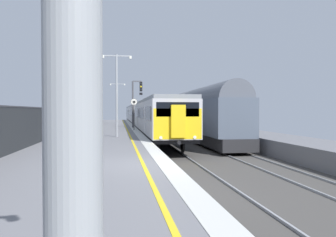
{
  "coord_description": "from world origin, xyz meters",
  "views": [
    {
      "loc": [
        -1.14,
        -10.69,
        1.73
      ],
      "look_at": [
        1.89,
        9.39,
        1.27
      ],
      "focal_mm": 35.26,
      "sensor_mm": 36.0,
      "label": 1
    }
  ],
  "objects_px": {
    "commuter_train_at_platform": "(141,114)",
    "speed_limit_sign": "(134,110)",
    "freight_train_adjacent_track": "(178,112)",
    "platform_lamp_far": "(118,100)",
    "platform_lamp_mid": "(117,88)",
    "background_tree_left": "(63,74)",
    "signal_gantry": "(135,98)",
    "background_tree_centre": "(64,69)"
  },
  "relations": [
    {
      "from": "commuter_train_at_platform",
      "to": "speed_limit_sign",
      "type": "xyz_separation_m",
      "value": [
        -1.85,
        -18.51,
        0.54
      ]
    },
    {
      "from": "freight_train_adjacent_track",
      "to": "platform_lamp_far",
      "type": "height_order",
      "value": "platform_lamp_far"
    },
    {
      "from": "commuter_train_at_platform",
      "to": "platform_lamp_mid",
      "type": "bearing_deg",
      "value": -97.3
    },
    {
      "from": "commuter_train_at_platform",
      "to": "freight_train_adjacent_track",
      "type": "bearing_deg",
      "value": -64.36
    },
    {
      "from": "platform_lamp_mid",
      "to": "speed_limit_sign",
      "type": "bearing_deg",
      "value": 78.81
    },
    {
      "from": "platform_lamp_far",
      "to": "background_tree_left",
      "type": "relative_size",
      "value": 0.66
    },
    {
      "from": "signal_gantry",
      "to": "background_tree_centre",
      "type": "distance_m",
      "value": 8.49
    },
    {
      "from": "background_tree_centre",
      "to": "background_tree_left",
      "type": "bearing_deg",
      "value": 100.32
    },
    {
      "from": "speed_limit_sign",
      "to": "background_tree_left",
      "type": "height_order",
      "value": "background_tree_left"
    },
    {
      "from": "signal_gantry",
      "to": "platform_lamp_far",
      "type": "relative_size",
      "value": 0.91
    },
    {
      "from": "freight_train_adjacent_track",
      "to": "speed_limit_sign",
      "type": "bearing_deg",
      "value": -119.92
    },
    {
      "from": "freight_train_adjacent_track",
      "to": "platform_lamp_far",
      "type": "bearing_deg",
      "value": 153.76
    },
    {
      "from": "speed_limit_sign",
      "to": "background_tree_centre",
      "type": "distance_m",
      "value": 11.0
    },
    {
      "from": "platform_lamp_mid",
      "to": "platform_lamp_far",
      "type": "height_order",
      "value": "platform_lamp_mid"
    },
    {
      "from": "freight_train_adjacent_track",
      "to": "speed_limit_sign",
      "type": "distance_m",
      "value": 11.73
    },
    {
      "from": "commuter_train_at_platform",
      "to": "background_tree_left",
      "type": "bearing_deg",
      "value": -150.46
    },
    {
      "from": "signal_gantry",
      "to": "background_tree_left",
      "type": "distance_m",
      "value": 12.2
    },
    {
      "from": "freight_train_adjacent_track",
      "to": "background_tree_left",
      "type": "distance_m",
      "value": 15.09
    },
    {
      "from": "background_tree_left",
      "to": "freight_train_adjacent_track",
      "type": "bearing_deg",
      "value": -10.64
    },
    {
      "from": "speed_limit_sign",
      "to": "background_tree_centre",
      "type": "height_order",
      "value": "background_tree_centre"
    },
    {
      "from": "freight_train_adjacent_track",
      "to": "speed_limit_sign",
      "type": "relative_size",
      "value": 14.89
    },
    {
      "from": "background_tree_left",
      "to": "commuter_train_at_platform",
      "type": "bearing_deg",
      "value": 29.54
    },
    {
      "from": "signal_gantry",
      "to": "platform_lamp_far",
      "type": "bearing_deg",
      "value": 101.76
    },
    {
      "from": "platform_lamp_far",
      "to": "platform_lamp_mid",
      "type": "bearing_deg",
      "value": -90.0
    },
    {
      "from": "background_tree_left",
      "to": "platform_lamp_mid",
      "type": "bearing_deg",
      "value": -71.74
    },
    {
      "from": "commuter_train_at_platform",
      "to": "platform_lamp_far",
      "type": "relative_size",
      "value": 11.42
    },
    {
      "from": "freight_train_adjacent_track",
      "to": "signal_gantry",
      "type": "height_order",
      "value": "signal_gantry"
    },
    {
      "from": "freight_train_adjacent_track",
      "to": "speed_limit_sign",
      "type": "xyz_separation_m",
      "value": [
        -5.85,
        -10.16,
        0.25
      ]
    },
    {
      "from": "platform_lamp_far",
      "to": "commuter_train_at_platform",
      "type": "bearing_deg",
      "value": 54.72
    },
    {
      "from": "freight_train_adjacent_track",
      "to": "background_tree_left",
      "type": "height_order",
      "value": "background_tree_left"
    },
    {
      "from": "signal_gantry",
      "to": "speed_limit_sign",
      "type": "relative_size",
      "value": 1.72
    },
    {
      "from": "signal_gantry",
      "to": "platform_lamp_mid",
      "type": "xyz_separation_m",
      "value": [
        -1.87,
        -12.36,
        0.19
      ]
    },
    {
      "from": "commuter_train_at_platform",
      "to": "signal_gantry",
      "type": "height_order",
      "value": "signal_gantry"
    },
    {
      "from": "freight_train_adjacent_track",
      "to": "background_tree_left",
      "type": "relative_size",
      "value": 5.19
    },
    {
      "from": "background_tree_centre",
      "to": "platform_lamp_mid",
      "type": "bearing_deg",
      "value": -68.8
    },
    {
      "from": "signal_gantry",
      "to": "speed_limit_sign",
      "type": "xyz_separation_m",
      "value": [
        -0.38,
        -4.8,
        -1.25
      ]
    },
    {
      "from": "speed_limit_sign",
      "to": "background_tree_centre",
      "type": "xyz_separation_m",
      "value": [
        -7.17,
        7.06,
        4.43
      ]
    },
    {
      "from": "background_tree_centre",
      "to": "commuter_train_at_platform",
      "type": "bearing_deg",
      "value": 51.78
    },
    {
      "from": "platform_lamp_mid",
      "to": "freight_train_adjacent_track",
      "type": "bearing_deg",
      "value": 67.49
    },
    {
      "from": "freight_train_adjacent_track",
      "to": "signal_gantry",
      "type": "relative_size",
      "value": 8.65
    },
    {
      "from": "speed_limit_sign",
      "to": "platform_lamp_far",
      "type": "xyz_separation_m",
      "value": [
        -1.5,
        13.79,
        1.38
      ]
    },
    {
      "from": "platform_lamp_mid",
      "to": "background_tree_left",
      "type": "bearing_deg",
      "value": 108.26
    }
  ]
}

